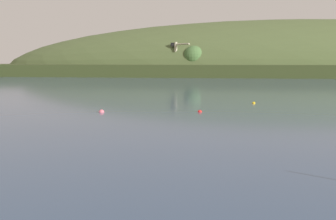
{
  "coord_description": "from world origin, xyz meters",
  "views": [
    {
      "loc": [
        2.34,
        -2.22,
        7.22
      ],
      "look_at": [
        -7.06,
        40.5,
        1.88
      ],
      "focal_mm": 42.66,
      "sensor_mm": 36.0,
      "label": 1
    }
  ],
  "objects_px": {
    "mooring_buoy_midchannel": "(102,112)",
    "mooring_buoy_off_fishing_boat": "(254,103)",
    "mooring_buoy_foreground": "(200,112)",
    "dockside_crane": "(176,60)"
  },
  "relations": [
    {
      "from": "mooring_buoy_foreground",
      "to": "mooring_buoy_midchannel",
      "type": "distance_m",
      "value": 14.09
    },
    {
      "from": "dockside_crane",
      "to": "mooring_buoy_off_fishing_boat",
      "type": "xyz_separation_m",
      "value": [
        38.72,
        -125.64,
        -7.86
      ]
    },
    {
      "from": "mooring_buoy_midchannel",
      "to": "mooring_buoy_off_fishing_boat",
      "type": "distance_m",
      "value": 27.16
    },
    {
      "from": "dockside_crane",
      "to": "mooring_buoy_foreground",
      "type": "height_order",
      "value": "dockside_crane"
    },
    {
      "from": "dockside_crane",
      "to": "mooring_buoy_foreground",
      "type": "xyz_separation_m",
      "value": [
        31.24,
        -139.4,
        -7.86
      ]
    },
    {
      "from": "dockside_crane",
      "to": "mooring_buoy_off_fishing_boat",
      "type": "relative_size",
      "value": 25.48
    },
    {
      "from": "mooring_buoy_midchannel",
      "to": "mooring_buoy_off_fishing_boat",
      "type": "bearing_deg",
      "value": 38.67
    },
    {
      "from": "mooring_buoy_midchannel",
      "to": "mooring_buoy_off_fishing_boat",
      "type": "height_order",
      "value": "mooring_buoy_midchannel"
    },
    {
      "from": "mooring_buoy_foreground",
      "to": "mooring_buoy_off_fishing_boat",
      "type": "xyz_separation_m",
      "value": [
        7.48,
        13.76,
        0.0
      ]
    },
    {
      "from": "dockside_crane",
      "to": "mooring_buoy_midchannel",
      "type": "height_order",
      "value": "dockside_crane"
    }
  ]
}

